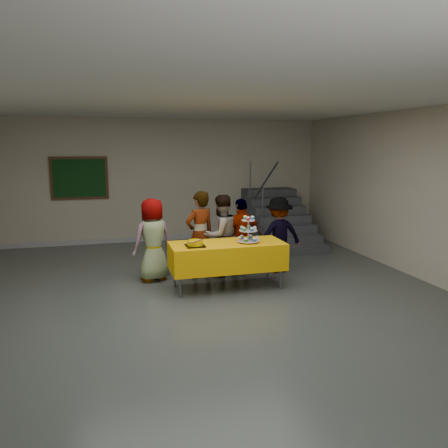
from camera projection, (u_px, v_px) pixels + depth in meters
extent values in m
plane|color=#4C514C|center=(208.00, 311.00, 6.26)|extent=(10.00, 10.00, 0.00)
cube|color=#B6AD92|center=(162.00, 181.00, 10.74)|extent=(8.00, 0.04, 3.00)
cube|color=silver|center=(206.00, 95.00, 5.73)|extent=(8.00, 10.00, 0.04)
cube|color=#999999|center=(163.00, 238.00, 10.98)|extent=(7.90, 0.03, 0.12)
cylinder|color=#595960|center=(180.00, 275.00, 6.76)|extent=(0.04, 0.04, 0.73)
cylinder|color=#595960|center=(281.00, 268.00, 7.19)|extent=(0.04, 0.04, 0.73)
cylinder|color=#595960|center=(174.00, 266.00, 7.31)|extent=(0.04, 0.04, 0.73)
cylinder|color=#595960|center=(268.00, 259.00, 7.74)|extent=(0.04, 0.04, 0.73)
cube|color=#595960|center=(227.00, 245.00, 7.18)|extent=(1.80, 0.70, 0.02)
cube|color=#EFA604|center=(227.00, 256.00, 7.22)|extent=(1.88, 0.78, 0.44)
cylinder|color=silver|center=(248.00, 242.00, 7.21)|extent=(0.18, 0.18, 0.01)
cylinder|color=silver|center=(248.00, 230.00, 7.18)|extent=(0.02, 0.02, 0.42)
cylinder|color=silver|center=(248.00, 241.00, 7.21)|extent=(0.38, 0.38, 0.01)
cylinder|color=silver|center=(248.00, 230.00, 7.18)|extent=(0.30, 0.30, 0.01)
cylinder|color=silver|center=(248.00, 220.00, 7.15)|extent=(0.22, 0.22, 0.01)
cube|color=black|center=(195.00, 246.00, 6.93)|extent=(0.30, 0.30, 0.02)
cylinder|color=#EDB800|center=(195.00, 243.00, 6.92)|extent=(0.25, 0.25, 0.07)
ellipsoid|color=#EDB800|center=(195.00, 241.00, 6.91)|extent=(0.25, 0.25, 0.05)
ellipsoid|color=white|center=(198.00, 240.00, 6.89)|extent=(0.08, 0.08, 0.02)
cube|color=silver|center=(195.00, 242.00, 6.78)|extent=(0.30, 0.16, 0.04)
imported|color=slate|center=(153.00, 240.00, 7.62)|extent=(0.83, 0.69, 1.46)
imported|color=slate|center=(200.00, 235.00, 7.78)|extent=(0.67, 0.55, 1.56)
imported|color=slate|center=(221.00, 235.00, 7.89)|extent=(0.88, 0.79, 1.49)
imported|color=slate|center=(242.00, 237.00, 7.99)|extent=(0.88, 0.49, 1.41)
imported|color=slate|center=(279.00, 235.00, 8.13)|extent=(0.94, 0.57, 1.41)
cube|color=#424447|center=(300.00, 250.00, 9.55)|extent=(1.30, 0.30, 0.18)
cube|color=#424447|center=(294.00, 243.00, 9.82)|extent=(1.30, 0.30, 0.36)
cube|color=#424447|center=(289.00, 237.00, 10.09)|extent=(1.30, 0.30, 0.54)
cube|color=#424447|center=(284.00, 231.00, 10.36)|extent=(1.30, 0.30, 0.72)
cube|color=#424447|center=(279.00, 225.00, 10.63)|extent=(1.30, 0.30, 0.90)
cube|color=#424447|center=(275.00, 219.00, 10.89)|extent=(1.30, 0.30, 1.08)
cube|color=#424447|center=(270.00, 214.00, 11.16)|extent=(1.30, 0.30, 1.26)
cube|color=#424447|center=(266.00, 212.00, 11.45)|extent=(1.30, 0.30, 1.26)
cylinder|color=#595960|center=(275.00, 236.00, 9.28)|extent=(0.04, 0.04, 0.90)
cylinder|color=#595960|center=(263.00, 206.00, 9.95)|extent=(0.04, 0.04, 0.90)
cylinder|color=#595960|center=(250.00, 179.00, 10.71)|extent=(0.04, 0.04, 0.90)
cylinder|color=#595960|center=(262.00, 186.00, 9.92)|extent=(0.04, 1.85, 1.20)
cube|color=#472B16|center=(79.00, 178.00, 10.20)|extent=(1.30, 0.04, 1.00)
cube|color=#133B14|center=(79.00, 178.00, 10.18)|extent=(1.18, 0.02, 0.88)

